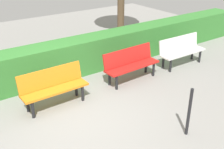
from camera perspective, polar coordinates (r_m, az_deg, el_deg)
The scene contains 6 objects.
ground_plane at distance 6.04m, azimuth -8.60°, elevation -8.77°, with size 17.92×17.92×0.00m, color gray.
bench_white at distance 8.59m, azimuth 14.05°, elevation 5.01°, with size 1.57×0.47×0.86m.
bench_red at distance 7.39m, azimuth 3.88°, elevation 2.39°, with size 1.63×0.53×0.86m.
bench_orange at distance 6.33m, azimuth -11.98°, elevation -2.30°, with size 1.52×0.48×0.86m.
hedge_row at distance 7.76m, azimuth -9.08°, elevation 3.27°, with size 13.92×0.75×0.97m, color #387F33.
railing_post_mid at distance 5.43m, azimuth 15.60°, elevation -7.49°, with size 0.06×0.06×1.00m, color black.
Camera 1 is at (2.11, 4.55, 3.36)m, focal length 44.37 mm.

